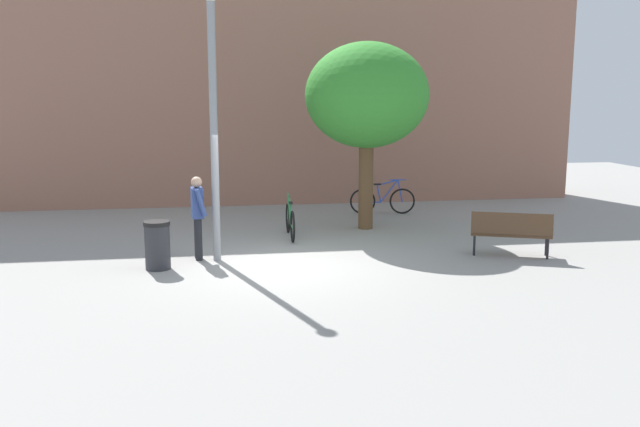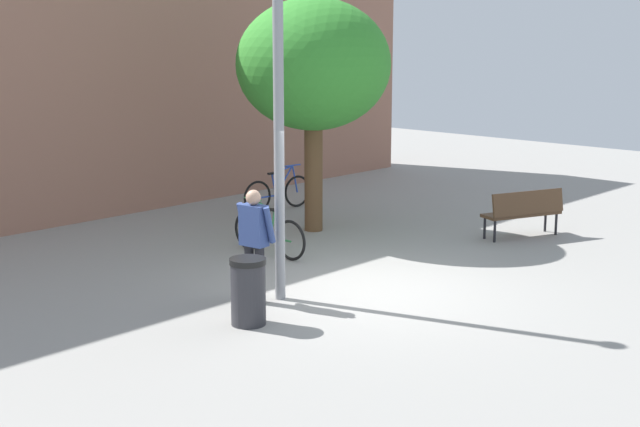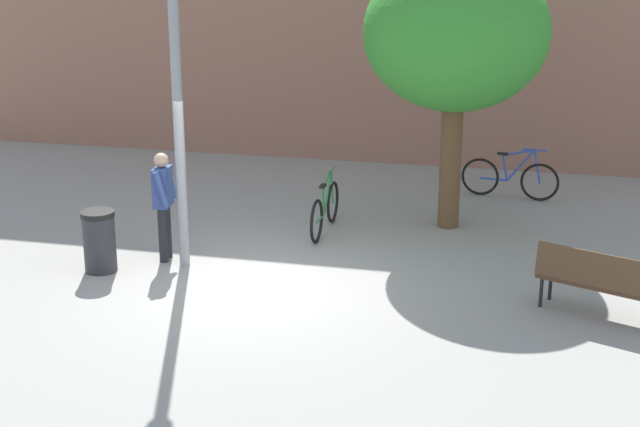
{
  "view_description": "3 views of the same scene",
  "coord_description": "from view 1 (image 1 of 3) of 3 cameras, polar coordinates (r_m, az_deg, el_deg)",
  "views": [
    {
      "loc": [
        -1.25,
        -12.74,
        3.26
      ],
      "look_at": [
        0.98,
        1.31,
        0.78
      ],
      "focal_mm": 38.32,
      "sensor_mm": 36.0,
      "label": 1
    },
    {
      "loc": [
        -10.16,
        -8.45,
        3.96
      ],
      "look_at": [
        0.07,
        1.06,
        1.04
      ],
      "focal_mm": 50.41,
      "sensor_mm": 36.0,
      "label": 2
    },
    {
      "loc": [
        3.84,
        -11.75,
        5.0
      ],
      "look_at": [
        0.68,
        1.58,
        0.67
      ],
      "focal_mm": 52.83,
      "sensor_mm": 36.0,
      "label": 3
    }
  ],
  "objects": [
    {
      "name": "trash_bin",
      "position": [
        13.25,
        -13.42,
        -2.58
      ],
      "size": [
        0.5,
        0.5,
        0.92
      ],
      "color": "#2D2D33",
      "rests_on": "ground_plane"
    },
    {
      "name": "person_by_lamppost",
      "position": [
        13.78,
        -10.18,
        0.14
      ],
      "size": [
        0.33,
        0.61,
        1.67
      ],
      "color": "#232328",
      "rests_on": "ground_plane"
    },
    {
      "name": "bicycle_green",
      "position": [
        15.8,
        -2.51,
        -0.62
      ],
      "size": [
        0.08,
        1.81,
        0.97
      ],
      "color": "black",
      "rests_on": "ground_plane"
    },
    {
      "name": "park_bench",
      "position": [
        14.4,
        15.67,
        -1.35
      ],
      "size": [
        1.66,
        1.04,
        0.92
      ],
      "color": "#513823",
      "rests_on": "ground_plane"
    },
    {
      "name": "lamppost",
      "position": [
        13.43,
        -8.89,
        8.29
      ],
      "size": [
        0.28,
        0.28,
        5.25
      ],
      "color": "gray",
      "rests_on": "ground_plane"
    },
    {
      "name": "bicycle_blue",
      "position": [
        18.95,
        5.27,
        1.11
      ],
      "size": [
        1.8,
        0.27,
        0.97
      ],
      "color": "black",
      "rests_on": "ground_plane"
    },
    {
      "name": "plaza_tree",
      "position": [
        16.61,
        3.94,
        9.74
      ],
      "size": [
        2.97,
        2.97,
        4.51
      ],
      "color": "brown",
      "rests_on": "ground_plane"
    },
    {
      "name": "ground_plane",
      "position": [
        13.21,
        -3.31,
        -4.42
      ],
      "size": [
        36.0,
        36.0,
        0.0
      ],
      "primitive_type": "plane",
      "color": "gray"
    },
    {
      "name": "building_facade",
      "position": [
        21.23,
        -5.74,
        10.79
      ],
      "size": [
        19.87,
        2.0,
        7.23
      ],
      "primitive_type": "cube",
      "color": "#9E6B56",
      "rests_on": "ground_plane"
    }
  ]
}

